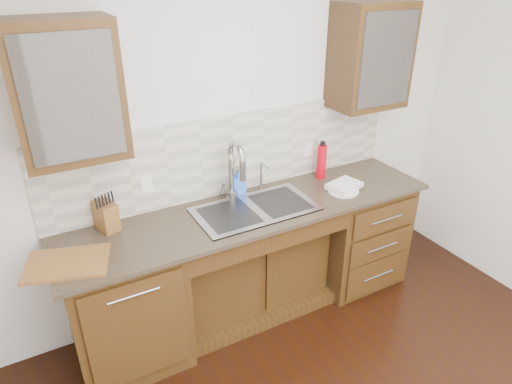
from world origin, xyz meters
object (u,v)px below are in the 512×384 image
soap_bottle (239,181)px  knife_block (106,216)px  cutting_board (67,263)px  plate (343,191)px  water_bottle (321,162)px

soap_bottle → knife_block: size_ratio=1.09×
soap_bottle → cutting_board: size_ratio=0.45×
plate → cutting_board: cutting_board is taller
knife_block → soap_bottle: bearing=-13.5°
plate → soap_bottle: bearing=153.0°
plate → knife_block: knife_block is taller
soap_bottle → plate: 0.78m
water_bottle → knife_block: bearing=178.9°
soap_bottle → water_bottle: 0.69m
water_bottle → plate: (0.00, -0.28, -0.13)m
water_bottle → cutting_board: size_ratio=0.61×
plate → water_bottle: bearing=90.6°
plate → cutting_board: size_ratio=0.51×
water_bottle → knife_block: 1.65m
soap_bottle → cutting_board: soap_bottle is taller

